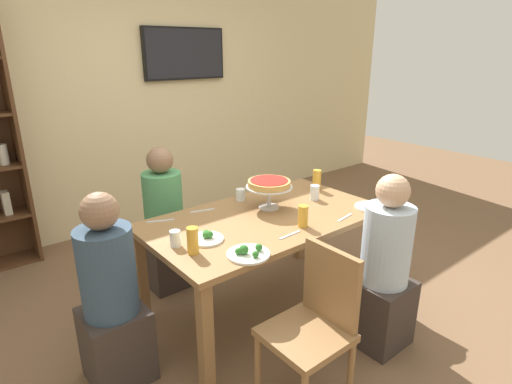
{
  "coord_description": "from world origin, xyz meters",
  "views": [
    {
      "loc": [
        -1.72,
        -2.02,
        1.83
      ],
      "look_at": [
        0.0,
        0.1,
        0.89
      ],
      "focal_mm": 29.06,
      "sensor_mm": 36.0,
      "label": 1
    }
  ],
  "objects_px": {
    "dining_table": "(265,228)",
    "water_glass_clear_spare": "(241,195)",
    "salad_plate_far_diner": "(372,206)",
    "salad_plate_near_diner": "(248,253)",
    "water_glass_clear_near": "(175,239)",
    "beer_glass_amber_spare": "(303,216)",
    "cutlery_fork_near": "(202,211)",
    "diner_head_west": "(112,305)",
    "salad_plate_spare": "(206,238)",
    "chair_near_left": "(315,321)",
    "beer_glass_amber_tall": "(317,180)",
    "water_glass_clear_far": "(315,193)",
    "cutlery_knife_far": "(160,221)",
    "diner_near_right": "(383,275)",
    "television": "(185,54)",
    "cutlery_fork_far": "(290,235)",
    "beer_glass_amber_short": "(193,241)",
    "cutlery_knife_near": "(345,218)",
    "deep_dish_pizza_stand": "(269,185)",
    "diner_far_left": "(165,229)"
  },
  "relations": [
    {
      "from": "water_glass_clear_near",
      "to": "water_glass_clear_spare",
      "type": "bearing_deg",
      "value": 26.51
    },
    {
      "from": "cutlery_knife_near",
      "to": "cutlery_fork_far",
      "type": "height_order",
      "value": "same"
    },
    {
      "from": "chair_near_left",
      "to": "salad_plate_far_diner",
      "type": "distance_m",
      "value": 1.15
    },
    {
      "from": "cutlery_knife_far",
      "to": "diner_near_right",
      "type": "bearing_deg",
      "value": 152.74
    },
    {
      "from": "salad_plate_near_diner",
      "to": "water_glass_clear_spare",
      "type": "distance_m",
      "value": 0.9
    },
    {
      "from": "diner_near_right",
      "to": "cutlery_fork_far",
      "type": "relative_size",
      "value": 6.39
    },
    {
      "from": "water_glass_clear_near",
      "to": "cutlery_knife_far",
      "type": "distance_m",
      "value": 0.41
    },
    {
      "from": "beer_glass_amber_spare",
      "to": "cutlery_fork_near",
      "type": "height_order",
      "value": "beer_glass_amber_spare"
    },
    {
      "from": "diner_near_right",
      "to": "cutlery_knife_near",
      "type": "relative_size",
      "value": 6.39
    },
    {
      "from": "diner_head_west",
      "to": "salad_plate_far_diner",
      "type": "bearing_deg",
      "value": -12.0
    },
    {
      "from": "cutlery_fork_near",
      "to": "chair_near_left",
      "type": "bearing_deg",
      "value": 103.69
    },
    {
      "from": "chair_near_left",
      "to": "beer_glass_amber_short",
      "type": "bearing_deg",
      "value": 28.59
    },
    {
      "from": "beer_glass_amber_spare",
      "to": "salad_plate_spare",
      "type": "bearing_deg",
      "value": 159.73
    },
    {
      "from": "deep_dish_pizza_stand",
      "to": "beer_glass_amber_tall",
      "type": "xyz_separation_m",
      "value": [
        0.57,
        0.07,
        -0.09
      ]
    },
    {
      "from": "diner_far_left",
      "to": "cutlery_fork_far",
      "type": "relative_size",
      "value": 6.39
    },
    {
      "from": "salad_plate_near_diner",
      "to": "cutlery_knife_near",
      "type": "distance_m",
      "value": 0.85
    },
    {
      "from": "salad_plate_far_diner",
      "to": "beer_glass_amber_spare",
      "type": "xyz_separation_m",
      "value": [
        -0.63,
        0.09,
        0.06
      ]
    },
    {
      "from": "beer_glass_amber_spare",
      "to": "cutlery_fork_far",
      "type": "bearing_deg",
      "value": -163.32
    },
    {
      "from": "diner_head_west",
      "to": "beer_glass_amber_short",
      "type": "relative_size",
      "value": 7.35
    },
    {
      "from": "beer_glass_amber_tall",
      "to": "cutlery_fork_near",
      "type": "relative_size",
      "value": 0.93
    },
    {
      "from": "chair_near_left",
      "to": "cutlery_fork_near",
      "type": "xyz_separation_m",
      "value": [
        0.04,
        1.15,
        0.26
      ]
    },
    {
      "from": "television",
      "to": "water_glass_clear_far",
      "type": "bearing_deg",
      "value": -93.54
    },
    {
      "from": "television",
      "to": "salad_plate_spare",
      "type": "distance_m",
      "value": 2.67
    },
    {
      "from": "salad_plate_near_diner",
      "to": "water_glass_clear_near",
      "type": "relative_size",
      "value": 2.52
    },
    {
      "from": "beer_glass_amber_tall",
      "to": "water_glass_clear_far",
      "type": "height_order",
      "value": "beer_glass_amber_tall"
    },
    {
      "from": "beer_glass_amber_spare",
      "to": "water_glass_clear_spare",
      "type": "bearing_deg",
      "value": 91.76
    },
    {
      "from": "beer_glass_amber_spare",
      "to": "salad_plate_far_diner",
      "type": "bearing_deg",
      "value": -7.74
    },
    {
      "from": "beer_glass_amber_spare",
      "to": "cutlery_knife_far",
      "type": "distance_m",
      "value": 0.95
    },
    {
      "from": "beer_glass_amber_short",
      "to": "water_glass_clear_spare",
      "type": "xyz_separation_m",
      "value": [
        0.73,
        0.52,
        -0.03
      ]
    },
    {
      "from": "diner_head_west",
      "to": "diner_far_left",
      "type": "bearing_deg",
      "value": 46.42
    },
    {
      "from": "dining_table",
      "to": "water_glass_clear_spare",
      "type": "bearing_deg",
      "value": 80.67
    },
    {
      "from": "diner_far_left",
      "to": "cutlery_knife_near",
      "type": "height_order",
      "value": "diner_far_left"
    },
    {
      "from": "chair_near_left",
      "to": "beer_glass_amber_short",
      "type": "height_order",
      "value": "beer_glass_amber_short"
    },
    {
      "from": "diner_near_right",
      "to": "water_glass_clear_spare",
      "type": "distance_m",
      "value": 1.18
    },
    {
      "from": "diner_near_right",
      "to": "salad_plate_spare",
      "type": "bearing_deg",
      "value": 51.7
    },
    {
      "from": "diner_head_west",
      "to": "salad_plate_near_diner",
      "type": "distance_m",
      "value": 0.81
    },
    {
      "from": "water_glass_clear_far",
      "to": "water_glass_clear_spare",
      "type": "xyz_separation_m",
      "value": [
        -0.45,
        0.34,
        -0.01
      ]
    },
    {
      "from": "chair_near_left",
      "to": "water_glass_clear_far",
      "type": "xyz_separation_m",
      "value": [
        0.84,
        0.81,
        0.31
      ]
    },
    {
      "from": "salad_plate_spare",
      "to": "water_glass_clear_spare",
      "type": "xyz_separation_m",
      "value": [
        0.58,
        0.43,
        0.03
      ]
    },
    {
      "from": "cutlery_fork_near",
      "to": "cutlery_knife_near",
      "type": "xyz_separation_m",
      "value": [
        0.69,
        -0.72,
        0.0
      ]
    },
    {
      "from": "water_glass_clear_spare",
      "to": "cutlery_knife_near",
      "type": "height_order",
      "value": "water_glass_clear_spare"
    },
    {
      "from": "chair_near_left",
      "to": "cutlery_knife_near",
      "type": "height_order",
      "value": "chair_near_left"
    },
    {
      "from": "deep_dish_pizza_stand",
      "to": "cutlery_fork_near",
      "type": "height_order",
      "value": "deep_dish_pizza_stand"
    },
    {
      "from": "water_glass_clear_near",
      "to": "chair_near_left",
      "type": "bearing_deg",
      "value": -63.85
    },
    {
      "from": "cutlery_knife_near",
      "to": "salad_plate_spare",
      "type": "bearing_deg",
      "value": 151.73
    },
    {
      "from": "chair_near_left",
      "to": "dining_table",
      "type": "bearing_deg",
      "value": -22.32
    },
    {
      "from": "beer_glass_amber_tall",
      "to": "cutlery_knife_far",
      "type": "height_order",
      "value": "beer_glass_amber_tall"
    },
    {
      "from": "cutlery_knife_far",
      "to": "cutlery_fork_far",
      "type": "bearing_deg",
      "value": 148.85
    },
    {
      "from": "dining_table",
      "to": "salad_plate_far_diner",
      "type": "relative_size",
      "value": 6.96
    },
    {
      "from": "dining_table",
      "to": "water_glass_clear_far",
      "type": "distance_m",
      "value": 0.53
    }
  ]
}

